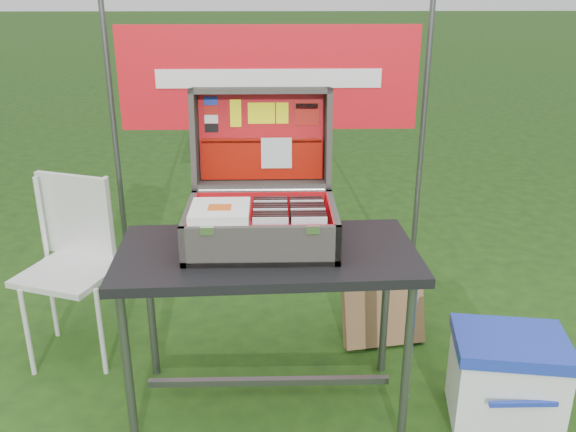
{
  "coord_description": "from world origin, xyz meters",
  "views": [
    {
      "loc": [
        0.02,
        -2.2,
        1.78
      ],
      "look_at": [
        0.08,
        0.1,
        0.89
      ],
      "focal_mm": 38.0,
      "sensor_mm": 36.0,
      "label": 1
    }
  ],
  "objects_px": {
    "suitcase": "(261,172)",
    "cooler": "(506,379)",
    "chair": "(70,275)",
    "table": "(268,331)",
    "cardboard_box": "(383,303)"
  },
  "relations": [
    {
      "from": "cardboard_box",
      "to": "cooler",
      "type": "bearing_deg",
      "value": -65.97
    },
    {
      "from": "cooler",
      "to": "cardboard_box",
      "type": "relative_size",
      "value": 1.03
    },
    {
      "from": "cooler",
      "to": "chair",
      "type": "height_order",
      "value": "chair"
    },
    {
      "from": "chair",
      "to": "cooler",
      "type": "bearing_deg",
      "value": 4.36
    },
    {
      "from": "chair",
      "to": "cardboard_box",
      "type": "height_order",
      "value": "chair"
    },
    {
      "from": "suitcase",
      "to": "cardboard_box",
      "type": "xyz_separation_m",
      "value": [
        0.61,
        0.4,
        -0.83
      ]
    },
    {
      "from": "table",
      "to": "cardboard_box",
      "type": "distance_m",
      "value": 0.8
    },
    {
      "from": "cooler",
      "to": "chair",
      "type": "bearing_deg",
      "value": 173.41
    },
    {
      "from": "cooler",
      "to": "suitcase",
      "type": "bearing_deg",
      "value": 176.09
    },
    {
      "from": "chair",
      "to": "cardboard_box",
      "type": "bearing_deg",
      "value": 22.94
    },
    {
      "from": "chair",
      "to": "suitcase",
      "type": "bearing_deg",
      "value": 1.51
    },
    {
      "from": "suitcase",
      "to": "cardboard_box",
      "type": "height_order",
      "value": "suitcase"
    },
    {
      "from": "table",
      "to": "chair",
      "type": "distance_m",
      "value": 1.06
    },
    {
      "from": "suitcase",
      "to": "cooler",
      "type": "xyz_separation_m",
      "value": [
        1.03,
        -0.23,
        -0.85
      ]
    },
    {
      "from": "chair",
      "to": "cardboard_box",
      "type": "distance_m",
      "value": 1.58
    }
  ]
}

